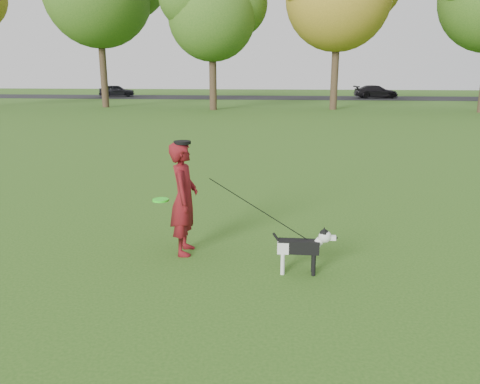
# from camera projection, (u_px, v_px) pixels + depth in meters

# --- Properties ---
(ground) EXTENTS (120.00, 120.00, 0.00)m
(ground) POSITION_uv_depth(u_px,v_px,m) (223.00, 265.00, 6.37)
(ground) COLOR #285116
(ground) RESTS_ON ground
(road) EXTENTS (120.00, 7.00, 0.02)m
(road) POSITION_uv_depth(u_px,v_px,m) (277.00, 98.00, 44.89)
(road) COLOR black
(road) RESTS_ON ground
(man) EXTENTS (0.43, 0.62, 1.62)m
(man) POSITION_uv_depth(u_px,v_px,m) (184.00, 199.00, 6.61)
(man) COLOR #5C0D18
(man) RESTS_ON ground
(dog) EXTENTS (0.83, 0.17, 0.63)m
(dog) POSITION_uv_depth(u_px,v_px,m) (304.00, 246.00, 6.01)
(dog) COLOR black
(dog) RESTS_ON ground
(car_left) EXTENTS (3.65, 2.28, 1.16)m
(car_left) POSITION_uv_depth(u_px,v_px,m) (117.00, 91.00, 46.20)
(car_left) COLOR black
(car_left) RESTS_ON road
(car_right) EXTENTS (4.23, 2.13, 1.18)m
(car_right) POSITION_uv_depth(u_px,v_px,m) (376.00, 92.00, 43.89)
(car_right) COLOR black
(car_right) RESTS_ON road
(man_held_items) EXTENTS (2.23, 0.69, 1.21)m
(man_held_items) POSITION_uv_depth(u_px,v_px,m) (259.00, 209.00, 6.22)
(man_held_items) COLOR #2BF61F
(man_held_items) RESTS_ON ground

